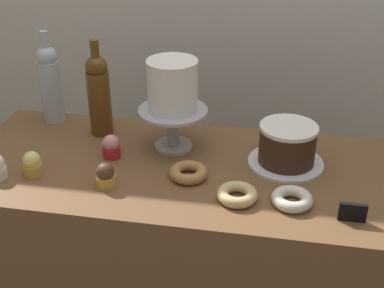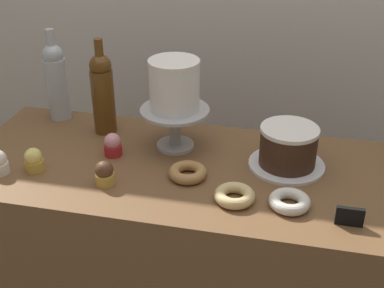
% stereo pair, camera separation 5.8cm
% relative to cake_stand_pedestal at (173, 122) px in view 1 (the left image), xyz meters
% --- Properties ---
extents(display_counter, '(1.43, 0.59, 0.89)m').
position_rel_cake_stand_pedestal_xyz_m(display_counter, '(0.08, -0.11, -0.54)').
color(display_counter, brown).
rests_on(display_counter, ground_plane).
extents(cake_stand_pedestal, '(0.22, 0.22, 0.14)m').
position_rel_cake_stand_pedestal_xyz_m(cake_stand_pedestal, '(0.00, 0.00, 0.00)').
color(cake_stand_pedestal, '#B2B2B7').
rests_on(cake_stand_pedestal, display_counter).
extents(white_layer_cake, '(0.16, 0.16, 0.16)m').
position_rel_cake_stand_pedestal_xyz_m(white_layer_cake, '(0.00, -0.00, 0.12)').
color(white_layer_cake, white).
rests_on(white_layer_cake, cake_stand_pedestal).
extents(silver_serving_platter, '(0.23, 0.23, 0.01)m').
position_rel_cake_stand_pedestal_xyz_m(silver_serving_platter, '(0.36, -0.04, -0.09)').
color(silver_serving_platter, white).
rests_on(silver_serving_platter, display_counter).
extents(chocolate_round_cake, '(0.17, 0.17, 0.12)m').
position_rel_cake_stand_pedestal_xyz_m(chocolate_round_cake, '(0.36, -0.04, -0.02)').
color(chocolate_round_cake, '#3D2619').
rests_on(chocolate_round_cake, silver_serving_platter).
extents(wine_bottle_clear, '(0.08, 0.08, 0.33)m').
position_rel_cake_stand_pedestal_xyz_m(wine_bottle_clear, '(-0.46, 0.12, 0.05)').
color(wine_bottle_clear, '#B2BCC1').
rests_on(wine_bottle_clear, display_counter).
extents(wine_bottle_amber, '(0.08, 0.08, 0.33)m').
position_rel_cake_stand_pedestal_xyz_m(wine_bottle_amber, '(-0.26, 0.06, 0.05)').
color(wine_bottle_amber, '#5B3814').
rests_on(wine_bottle_amber, display_counter).
extents(cupcake_chocolate, '(0.06, 0.06, 0.07)m').
position_rel_cake_stand_pedestal_xyz_m(cupcake_chocolate, '(-0.14, -0.26, -0.06)').
color(cupcake_chocolate, gold).
rests_on(cupcake_chocolate, display_counter).
extents(cupcake_lemon, '(0.06, 0.06, 0.07)m').
position_rel_cake_stand_pedestal_xyz_m(cupcake_lemon, '(-0.37, -0.23, -0.06)').
color(cupcake_lemon, gold).
rests_on(cupcake_lemon, display_counter).
extents(cupcake_strawberry, '(0.06, 0.06, 0.07)m').
position_rel_cake_stand_pedestal_xyz_m(cupcake_strawberry, '(-0.18, -0.09, -0.06)').
color(cupcake_strawberry, red).
rests_on(cupcake_strawberry, display_counter).
extents(donut_sugar, '(0.11, 0.11, 0.03)m').
position_rel_cake_stand_pedestal_xyz_m(donut_sugar, '(0.38, -0.25, -0.08)').
color(donut_sugar, silver).
rests_on(donut_sugar, display_counter).
extents(donut_maple, '(0.11, 0.11, 0.03)m').
position_rel_cake_stand_pedestal_xyz_m(donut_maple, '(0.08, -0.17, -0.08)').
color(donut_maple, '#B27F47').
rests_on(donut_maple, display_counter).
extents(donut_glazed, '(0.11, 0.11, 0.03)m').
position_rel_cake_stand_pedestal_xyz_m(donut_glazed, '(0.23, -0.26, -0.08)').
color(donut_glazed, '#E0C17F').
rests_on(donut_glazed, display_counter).
extents(price_sign_chalkboard, '(0.07, 0.01, 0.05)m').
position_rel_cake_stand_pedestal_xyz_m(price_sign_chalkboard, '(0.53, -0.30, -0.07)').
color(price_sign_chalkboard, black).
rests_on(price_sign_chalkboard, display_counter).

